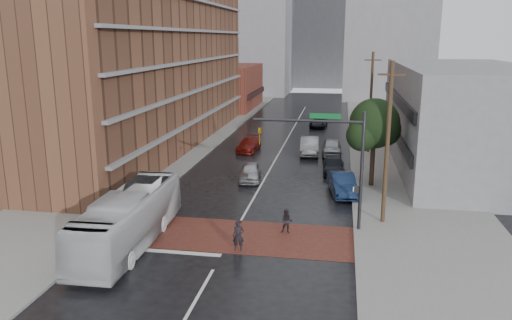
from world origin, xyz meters
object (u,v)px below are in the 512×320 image
Objects in this scene: pedestrian_a at (238,236)px; car_travel_b at (309,146)px; car_travel_a at (250,172)px; car_parked_far at (332,147)px; car_travel_c at (249,144)px; transit_bus at (129,219)px; suv_travel at (318,123)px; pedestrian_b at (287,221)px; car_parked_mid at (334,166)px; car_parked_near at (343,184)px.

car_travel_b is at bearing 76.12° from pedestrian_a.
car_travel_a is 0.90× the size of car_parked_far.
car_travel_c is at bearing 90.65° from pedestrian_a.
transit_bus is 2.67× the size of car_travel_a.
transit_bus is 2.42× the size of car_travel_c.
suv_travel is (4.25, 25.90, -0.11)m from car_travel_a.
car_travel_c is (-2.09, 10.71, -0.04)m from car_travel_a.
suv_travel is at bearing 74.44° from car_travel_a.
car_parked_far is (6.33, 10.36, 0.08)m from car_travel_a.
transit_bus reaches higher than pedestrian_b.
car_travel_c reaches higher than suv_travel.
pedestrian_a is 39.73m from suv_travel.
pedestrian_b is at bearing -97.16° from car_parked_far.
pedestrian_b reaches higher than car_parked_mid.
pedestrian_a reaches higher than pedestrian_b.
car_travel_a is (4.21, 14.00, -0.83)m from transit_bus.
suv_travel is 28.69m from car_parked_near.
pedestrian_b is at bearing -85.51° from suv_travel.
car_parked_far is at bearing 65.05° from transit_bus.
transit_bus is at bearing -145.23° from car_parked_near.
car_parked_mid is 6.89m from car_parked_far.
car_travel_b reaches higher than car_parked_mid.
pedestrian_b is at bearing 19.14° from transit_bus.
transit_bus is at bearing -90.92° from car_travel_c.
car_travel_c is 11.36m from car_parked_mid.
car_parked_far is (2.12, 21.18, 0.05)m from pedestrian_b.
car_parked_near reaches higher than car_parked_mid.
car_travel_a is 12.14m from car_parked_far.
car_travel_c is at bearing 137.98° from car_parked_mid.
car_travel_c is at bearing 115.93° from car_parked_near.
car_parked_near is at bearing -25.63° from car_travel_a.
car_travel_a is 26.25m from suv_travel.
transit_bus is at bearing -97.41° from suv_travel.
transit_bus reaches higher than car_parked_far.
transit_bus is 25.66m from car_travel_b.
pedestrian_a is 0.40× the size of suv_travel.
car_travel_c is at bearing 172.24° from car_travel_b.
pedestrian_b reaches higher than car_travel_a.
transit_bus is 40.80m from suv_travel.
car_travel_a is 0.93× the size of car_parked_mid.
pedestrian_a reaches higher than car_parked_mid.
car_parked_near is 1.09× the size of car_parked_mid.
pedestrian_a is 3.73m from pedestrian_b.
suv_travel is (2.35, 39.66, -0.26)m from pedestrian_a.
car_travel_b is at bearing -0.12° from car_travel_c.
transit_bus reaches higher than suv_travel.
car_parked_mid is (8.75, -7.24, -0.02)m from car_travel_c.
car_travel_a is 0.91× the size of car_travel_c.
transit_bus is at bearing -112.60° from car_travel_b.
suv_travel is at bearing 86.75° from car_parked_near.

